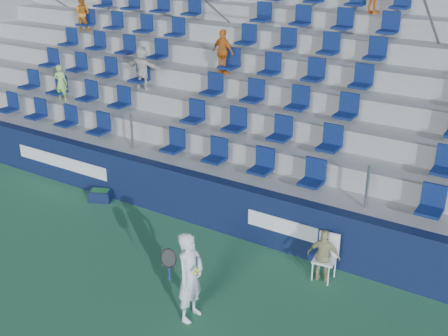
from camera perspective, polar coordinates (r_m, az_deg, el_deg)
name	(u,v)px	position (r m, az deg, el deg)	size (l,w,h in m)	color
ground	(133,302)	(10.67, -9.21, -13.28)	(70.00, 70.00, 0.00)	#2F6F46
sponsor_wall	(225,206)	(12.49, 0.09, -3.92)	(24.00, 0.32, 1.20)	#101A3C
grandstand	(320,88)	(16.22, 9.78, 7.98)	(24.00, 8.17, 6.63)	#9C9C97
tennis_player	(190,277)	(9.73, -3.46, -10.97)	(0.69, 0.65, 1.66)	silver
line_judge_chair	(327,253)	(11.11, 10.39, -8.48)	(0.46, 0.47, 0.93)	white
line_judge	(324,256)	(10.98, 10.10, -8.77)	(0.64, 0.26, 1.08)	tan
ball_bin	(100,195)	(14.35, -12.44, -2.69)	(0.63, 0.54, 0.30)	#0D1733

